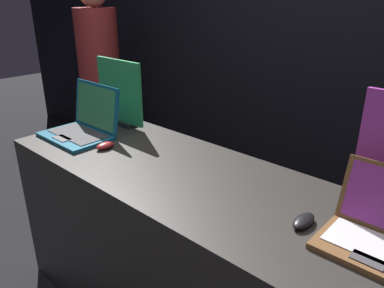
# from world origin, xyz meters

# --- Properties ---
(wall_back) EXTENTS (8.00, 0.05, 2.80)m
(wall_back) POSITION_xyz_m (0.00, 1.67, 1.40)
(wall_back) COLOR black
(wall_back) RESTS_ON ground_plane
(display_counter) EXTENTS (2.02, 0.70, 0.89)m
(display_counter) POSITION_xyz_m (0.00, 0.35, 0.45)
(display_counter) COLOR #282623
(display_counter) RESTS_ON ground_plane
(laptop_front) EXTENTS (0.40, 0.31, 0.28)m
(laptop_front) POSITION_xyz_m (-0.78, 0.31, 0.96)
(laptop_front) COLOR #0F5170
(laptop_front) RESTS_ON display_counter
(mouse_front) EXTENTS (0.06, 0.10, 0.03)m
(mouse_front) POSITION_xyz_m (-0.54, 0.27, 0.91)
(mouse_front) COLOR maroon
(mouse_front) RESTS_ON display_counter
(promo_stand_front) EXTENTS (0.39, 0.07, 0.40)m
(promo_stand_front) POSITION_xyz_m (-0.78, 0.57, 1.08)
(promo_stand_front) COLOR black
(promo_stand_front) RESTS_ON display_counter
(laptop_back) EXTENTS (0.35, 0.29, 0.24)m
(laptop_back) POSITION_xyz_m (0.79, 0.38, 0.95)
(laptop_back) COLOR brown
(laptop_back) RESTS_ON display_counter
(mouse_back) EXTENTS (0.06, 0.12, 0.03)m
(mouse_back) POSITION_xyz_m (0.55, 0.33, 0.91)
(mouse_back) COLOR black
(mouse_back) RESTS_ON display_counter
(person_bystander) EXTENTS (0.33, 0.33, 1.75)m
(person_bystander) POSITION_xyz_m (-1.60, 0.99, 0.91)
(person_bystander) COLOR #282833
(person_bystander) RESTS_ON ground_plane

